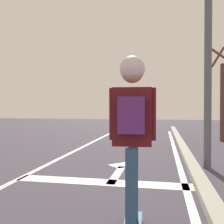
{
  "coord_description": "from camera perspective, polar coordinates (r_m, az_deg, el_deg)",
  "views": [
    {
      "loc": [
        2.27,
        1.33,
        1.33
      ],
      "look_at": [
        1.28,
        6.44,
        1.24
      ],
      "focal_mm": 41.91,
      "sensor_mm": 36.0,
      "label": 1
    }
  ],
  "objects": [
    {
      "name": "roadside_tree",
      "position": [
        11.09,
        23.14,
        2.86
      ],
      "size": [
        0.95,
        1.01,
        3.78
      ],
      "color": "brown",
      "rests_on": "ground"
    },
    {
      "name": "curb_strip",
      "position": [
        4.88,
        18.58,
        -13.97
      ],
      "size": [
        0.24,
        24.0,
        0.14
      ],
      "primitive_type": "cube",
      "color": "#9EA18E",
      "rests_on": "ground"
    },
    {
      "name": "lane_arrow_head",
      "position": [
        6.13,
        2.45,
        -11.46
      ],
      "size": [
        0.71,
        0.71,
        0.01
      ],
      "primitive_type": "cube",
      "rotation": [
        0.0,
        0.0,
        0.79
      ],
      "color": "silver",
      "rests_on": "ground"
    },
    {
      "name": "lane_arrow_stem",
      "position": [
        5.32,
        1.06,
        -13.41
      ],
      "size": [
        0.16,
        1.4,
        0.01
      ],
      "primitive_type": "cube",
      "color": "silver",
      "rests_on": "ground"
    },
    {
      "name": "traffic_signal_mast",
      "position": [
        6.43,
        8.6,
        22.15
      ],
      "size": [
        4.15,
        0.34,
        4.92
      ],
      "color": "#545E63",
      "rests_on": "ground"
    },
    {
      "name": "lane_line_center",
      "position": [
        5.51,
        -18.21,
        -12.94
      ],
      "size": [
        0.12,
        20.0,
        0.01
      ],
      "primitive_type": "cube",
      "color": "silver",
      "rests_on": "ground"
    },
    {
      "name": "stop_bar",
      "position": [
        4.79,
        -2.09,
        -15.03
      ],
      "size": [
        3.15,
        0.4,
        0.01
      ],
      "primitive_type": "cube",
      "color": "silver",
      "rests_on": "ground"
    },
    {
      "name": "skater",
      "position": [
        2.68,
        4.41,
        -1.23
      ],
      "size": [
        0.49,
        0.64,
        1.77
      ],
      "color": "navy",
      "rests_on": "skateboard"
    },
    {
      "name": "lane_line_curbside",
      "position": [
        4.87,
        15.56,
        -14.8
      ],
      "size": [
        0.12,
        20.0,
        0.01
      ],
      "primitive_type": "cube",
      "color": "silver",
      "rests_on": "ground"
    }
  ]
}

